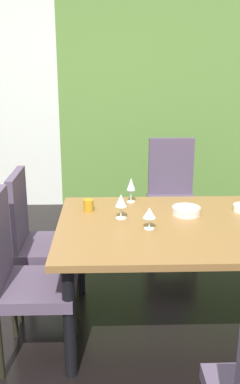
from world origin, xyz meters
The scene contains 11 objects.
ground_plane centered at (0.00, 0.00, -0.01)m, with size 6.30×5.29×0.02m, color black.
garden_window_panel centered at (1.42, 2.59, 1.30)m, with size 3.47×0.10×2.59m, color olive.
dining_table centered at (0.80, 0.02, 0.65)m, with size 1.75×1.10×0.73m.
chair_left_near centered at (-0.26, -0.26, 0.55)m, with size 0.45×0.44×1.01m.
chair_head_far centered at (0.83, 1.30, 0.55)m, with size 0.44×0.45×1.02m.
chair_left_far centered at (-0.26, 0.29, 0.54)m, with size 0.45×0.44×0.99m.
wine_glass_east centered at (0.48, -0.06, 0.83)m, with size 0.08×0.08×0.13m.
wine_glass_corner centered at (0.40, 0.45, 0.86)m, with size 0.06×0.06×0.18m.
wine_glass_left centered at (0.32, 0.13, 0.85)m, with size 0.07×0.07×0.16m.
serving_bowl_center centered at (0.75, 0.18, 0.76)m, with size 0.18×0.18×0.05m, color silver.
cup_west centered at (0.11, 0.27, 0.77)m, with size 0.07×0.07×0.08m, color #BA841B.
Camera 1 is at (0.24, -2.44, 1.71)m, focal length 40.00 mm.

